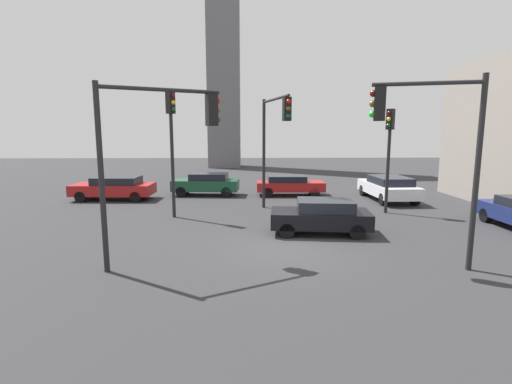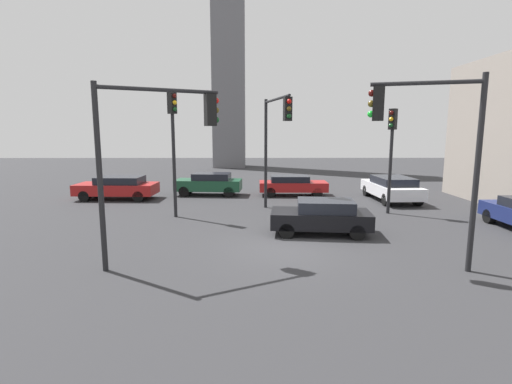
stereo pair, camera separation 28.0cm
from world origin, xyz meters
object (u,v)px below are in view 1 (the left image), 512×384
traffic_light_3 (274,130)px  car_5 (289,185)px  traffic_light_4 (389,141)px  car_3 (388,187)px  traffic_light_1 (172,132)px  traffic_light_2 (430,134)px  car_2 (321,216)px  car_4 (114,187)px  car_1 (206,184)px  traffic_light_0 (158,136)px

traffic_light_3 → car_5: bearing=153.7°
traffic_light_3 → traffic_light_4: (5.71, 0.29, -0.56)m
traffic_light_4 → car_3: bearing=-158.6°
traffic_light_1 → traffic_light_2: (8.80, -6.92, -0.04)m
traffic_light_2 → traffic_light_4: size_ratio=1.10×
traffic_light_4 → car_2: size_ratio=1.27×
car_4 → car_2: bearing=145.9°
traffic_light_2 → car_1: size_ratio=1.32×
traffic_light_4 → car_1: (-9.60, 5.55, -2.83)m
car_3 → car_5: car_3 is taller
traffic_light_2 → traffic_light_4: 7.85m
car_1 → car_2: car_1 is taller
car_1 → car_4: bearing=19.4°
traffic_light_1 → traffic_light_3: traffic_light_1 is taller
traffic_light_4 → car_5: 7.46m
traffic_light_4 → car_2: bearing=-2.8°
car_1 → traffic_light_2: bearing=125.3°
traffic_light_1 → traffic_light_4: bearing=43.4°
traffic_light_3 → car_2: bearing=13.4°
traffic_light_0 → traffic_light_1: (-0.84, 6.40, 0.10)m
traffic_light_0 → car_2: 7.28m
car_1 → car_5: car_1 is taller
traffic_light_0 → car_3: size_ratio=1.12×
traffic_light_0 → car_4: (-5.32, 11.24, -3.21)m
traffic_light_1 → car_5: 9.34m
traffic_light_4 → car_1: size_ratio=1.20×
car_5 → car_4: bearing=-172.4°
traffic_light_3 → traffic_light_0: bearing=-42.0°
traffic_light_2 → traffic_light_4: bearing=-86.8°
traffic_light_2 → traffic_light_3: size_ratio=0.99×
traffic_light_2 → car_1: 15.73m
car_3 → car_4: (-16.39, 0.59, -0.03)m
traffic_light_2 → car_3: traffic_light_2 is taller
traffic_light_2 → car_3: (3.11, 11.18, -3.24)m
traffic_light_3 → car_2: size_ratio=1.40×
traffic_light_0 → car_4: 12.84m
traffic_light_3 → car_3: 8.77m
traffic_light_1 → traffic_light_3: 4.80m
traffic_light_4 → traffic_light_1: bearing=-42.5°
car_2 → car_4: bearing=-30.5°
car_5 → car_1: bearing=179.0°
traffic_light_3 → car_5: traffic_light_3 is taller
car_2 → traffic_light_3: bearing=-59.0°
car_2 → car_4: 13.53m
traffic_light_4 → car_4: bearing=-61.9°
traffic_light_1 → car_2: size_ratio=1.44×
traffic_light_3 → car_4: traffic_light_3 is taller
traffic_light_0 → car_3: 15.69m
traffic_light_0 → traffic_light_1: traffic_light_1 is taller
traffic_light_3 → car_1: bearing=-158.5°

